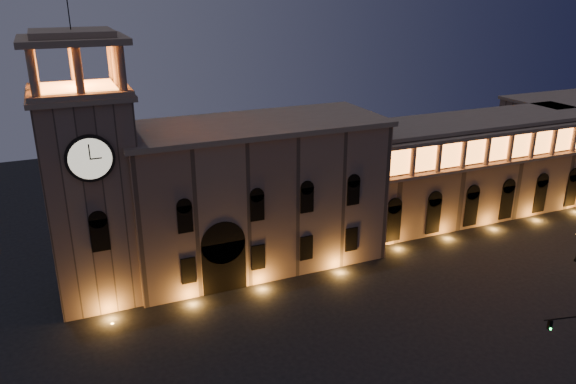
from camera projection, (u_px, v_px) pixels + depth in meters
name	position (u px, v px, depth m)	size (l,w,h in m)	color
ground	(359.00, 355.00, 52.26)	(160.00, 160.00, 0.00)	black
government_building	(255.00, 194.00, 67.35)	(30.80, 12.80, 17.60)	#795F4F
clock_tower	(91.00, 188.00, 58.41)	(9.80, 9.80, 32.40)	#795F4F
colonnade_wing	(469.00, 167.00, 82.19)	(40.60, 11.50, 14.50)	brown
secondary_building	(565.00, 141.00, 97.17)	(20.00, 12.00, 14.00)	brown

